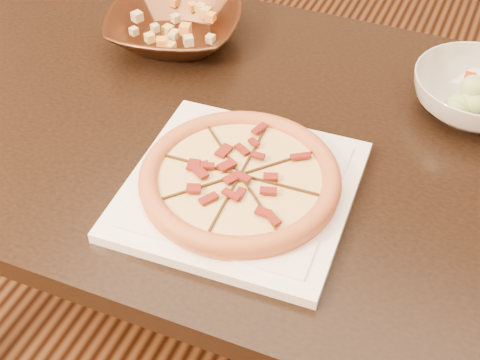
{
  "coord_description": "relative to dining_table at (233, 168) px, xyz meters",
  "views": [
    {
      "loc": [
        0.4,
        -0.92,
        1.48
      ],
      "look_at": [
        0.11,
        -0.25,
        0.78
      ],
      "focal_mm": 50.0,
      "sensor_mm": 36.0,
      "label": 1
    }
  ],
  "objects": [
    {
      "name": "mixed_dish",
      "position": [
        -0.21,
        0.19,
        0.19
      ],
      "size": [
        0.12,
        0.13,
        0.03
      ],
      "color": "tan",
      "rests_on": "bronze_bowl"
    },
    {
      "name": "floor",
      "position": [
        -0.02,
        0.09,
        -0.65
      ],
      "size": [
        4.0,
        4.0,
        0.02
      ],
      "primitive_type": "cube",
      "color": "brown",
      "rests_on": "ground"
    },
    {
      "name": "pizza",
      "position": [
        0.08,
        -0.16,
        0.15
      ],
      "size": [
        0.31,
        0.31,
        0.03
      ],
      "color": "#CD6733",
      "rests_on": "plate"
    },
    {
      "name": "salad_bowl",
      "position": [
        0.38,
        0.2,
        0.15
      ],
      "size": [
        0.24,
        0.24,
        0.07
      ],
      "primitive_type": "imported",
      "rotation": [
        0.0,
        0.0,
        0.06
      ],
      "color": "silver",
      "rests_on": "dining_table"
    },
    {
      "name": "bronze_bowl",
      "position": [
        -0.21,
        0.19,
        0.15
      ],
      "size": [
        0.32,
        0.32,
        0.06
      ],
      "primitive_type": "imported",
      "rotation": [
        0.0,
        0.0,
        0.25
      ],
      "color": "#502F1D",
      "rests_on": "dining_table"
    },
    {
      "name": "plate",
      "position": [
        0.08,
        -0.16,
        0.12
      ],
      "size": [
        0.35,
        0.35,
        0.02
      ],
      "color": "white",
      "rests_on": "dining_table"
    },
    {
      "name": "dining_table",
      "position": [
        0.0,
        0.0,
        0.0
      ],
      "size": [
        1.3,
        0.85,
        0.75
      ],
      "color": "black",
      "rests_on": "floor"
    }
  ]
}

